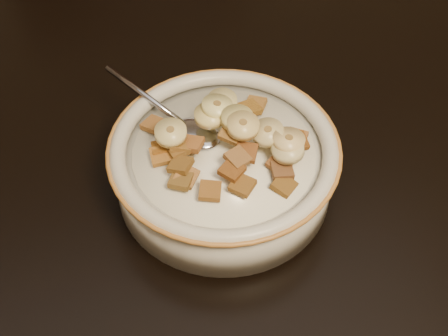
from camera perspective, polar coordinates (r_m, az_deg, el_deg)
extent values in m
cube|color=black|center=(0.63, -7.35, -8.09)|extent=(1.41, 0.91, 0.04)
cube|color=black|center=(1.14, -6.62, 8.23)|extent=(0.45, 0.45, 1.02)
cylinder|color=#B8B6B2|center=(0.64, 0.00, -0.21)|extent=(0.22, 0.22, 0.05)
cylinder|color=white|center=(0.62, 0.00, 1.37)|extent=(0.18, 0.18, 0.00)
ellipsoid|color=#9DA2B8|center=(0.63, -2.50, 3.15)|extent=(0.06, 0.07, 0.01)
cube|color=olive|center=(0.58, -3.47, -0.73)|extent=(0.03, 0.03, 0.01)
cube|color=brown|center=(0.58, -3.96, -1.14)|extent=(0.03, 0.03, 0.01)
cube|color=brown|center=(0.64, -6.47, 3.99)|extent=(0.03, 0.03, 0.01)
cube|color=brown|center=(0.66, 2.88, 5.78)|extent=(0.03, 0.03, 0.01)
cube|color=brown|center=(0.57, 1.70, -1.58)|extent=(0.03, 0.03, 0.01)
cube|color=brown|center=(0.58, 0.73, -0.21)|extent=(0.03, 0.03, 0.01)
cube|color=brown|center=(0.59, -4.00, 0.27)|extent=(0.03, 0.03, 0.01)
cube|color=brown|center=(0.59, 2.05, 1.44)|extent=(0.03, 0.03, 0.01)
cube|color=brown|center=(0.59, 5.33, -0.20)|extent=(0.02, 0.02, 0.01)
cube|color=brown|center=(0.62, 6.68, 2.44)|extent=(0.02, 0.02, 0.01)
cube|color=#974C19|center=(0.61, -5.67, 1.84)|extent=(0.02, 0.02, 0.01)
cube|color=brown|center=(0.62, 6.60, 2.76)|extent=(0.03, 0.03, 0.01)
cube|color=brown|center=(0.60, -4.18, 1.74)|extent=(0.03, 0.03, 0.01)
cube|color=brown|center=(0.58, 5.52, -1.59)|extent=(0.03, 0.03, 0.01)
cube|color=brown|center=(0.57, -1.28, -2.09)|extent=(0.03, 0.03, 0.01)
cube|color=olive|center=(0.64, 2.36, 5.48)|extent=(0.03, 0.03, 0.01)
cube|color=#9D6129|center=(0.61, -5.78, 1.15)|extent=(0.02, 0.02, 0.01)
cube|color=#9A5929|center=(0.60, -2.97, 2.21)|extent=(0.03, 0.03, 0.01)
cube|color=brown|center=(0.59, 1.26, 0.93)|extent=(0.03, 0.03, 0.01)
cube|color=brown|center=(0.60, 0.68, 3.20)|extent=(0.03, 0.03, 0.01)
cube|color=brown|center=(0.60, 5.12, 0.44)|extent=(0.03, 0.03, 0.01)
cube|color=brown|center=(0.60, -4.02, 2.15)|extent=(0.02, 0.02, 0.01)
cylinder|color=#E3CB76|center=(0.61, -1.29, 4.83)|extent=(0.04, 0.04, 0.01)
cylinder|color=#F6E387|center=(0.60, 1.21, 4.54)|extent=(0.04, 0.04, 0.01)
cylinder|color=#D7BB7C|center=(0.60, -4.90, 3.22)|extent=(0.03, 0.03, 0.01)
cylinder|color=#EDE192|center=(0.60, 5.74, 2.10)|extent=(0.04, 0.04, 0.01)
cylinder|color=#CDBA76|center=(0.59, 1.75, 3.90)|extent=(0.04, 0.04, 0.01)
cylinder|color=beige|center=(0.61, -0.63, 5.61)|extent=(0.04, 0.04, 0.01)
cylinder|color=beige|center=(0.60, 4.02, 3.25)|extent=(0.04, 0.04, 0.01)
cylinder|color=#D5C786|center=(0.59, 5.87, 1.67)|extent=(0.04, 0.04, 0.01)
cylinder|color=#FFD98D|center=(0.60, 5.94, 2.49)|extent=(0.04, 0.04, 0.01)
cylinder|color=#E3D287|center=(0.63, -0.18, 6.03)|extent=(0.04, 0.04, 0.02)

